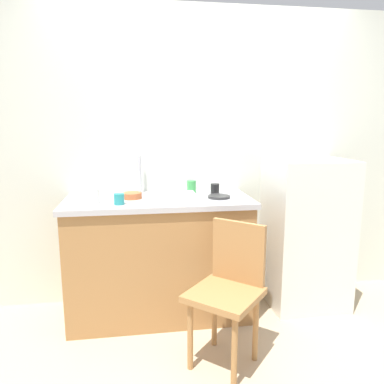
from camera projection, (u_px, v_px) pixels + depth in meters
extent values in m
plane|color=tan|center=(225.00, 358.00, 2.40)|extent=(8.00, 8.00, 0.00)
cube|color=silver|center=(200.00, 157.00, 3.14)|extent=(4.80, 0.10, 2.43)
cube|color=#A87542|center=(160.00, 259.00, 2.89)|extent=(1.36, 0.60, 0.90)
cube|color=#B7B7BC|center=(158.00, 201.00, 2.80)|extent=(1.40, 0.64, 0.04)
cylinder|color=#B7B7BC|center=(140.00, 175.00, 2.99)|extent=(0.02, 0.02, 0.30)
cube|color=silver|center=(305.00, 233.00, 3.05)|extent=(0.61, 0.57, 1.22)
cylinder|color=#A87542|center=(190.00, 335.00, 2.26)|extent=(0.04, 0.04, 0.45)
cylinder|color=#A87542|center=(234.00, 352.00, 2.10)|extent=(0.04, 0.04, 0.45)
cylinder|color=#A87542|center=(214.00, 314.00, 2.50)|extent=(0.04, 0.04, 0.45)
cylinder|color=#A87542|center=(256.00, 328.00, 2.34)|extent=(0.04, 0.04, 0.45)
cube|color=#A87542|center=(224.00, 295.00, 2.25)|extent=(0.56, 0.56, 0.04)
cube|color=#A87542|center=(238.00, 252.00, 2.36)|extent=(0.29, 0.26, 0.40)
cube|color=white|center=(176.00, 197.00, 2.73)|extent=(0.28, 0.20, 0.05)
cylinder|color=#B25B33|center=(132.00, 196.00, 2.78)|extent=(0.15, 0.15, 0.04)
cylinder|color=#2D2D2D|center=(219.00, 197.00, 2.80)|extent=(0.17, 0.17, 0.02)
cylinder|color=green|center=(192.00, 187.00, 3.00)|extent=(0.07, 0.07, 0.10)
cylinder|color=teal|center=(119.00, 199.00, 2.58)|extent=(0.07, 0.07, 0.08)
cylinder|color=black|center=(215.00, 189.00, 2.96)|extent=(0.07, 0.07, 0.08)
cylinder|color=white|center=(94.00, 196.00, 2.63)|extent=(0.08, 0.08, 0.11)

